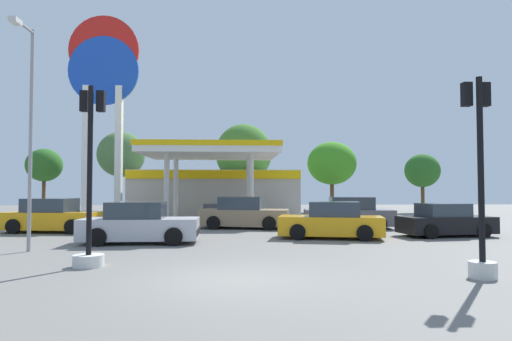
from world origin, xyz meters
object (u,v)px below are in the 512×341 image
(car_3, at_px, (244,214))
(traffic_signal_1, at_px, (90,208))
(station_pole_sign, at_px, (103,88))
(tree_0, at_px, (44,165))
(traffic_signal_0, at_px, (480,201))
(car_0, at_px, (331,222))
(corner_streetlamp, at_px, (28,117))
(car_5, at_px, (349,214))
(tree_4, at_px, (422,171))
(car_4, at_px, (140,224))
(tree_1, at_px, (121,155))
(tree_2, at_px, (244,153))
(car_2, at_px, (53,217))
(tree_3, at_px, (332,163))
(car_1, at_px, (445,221))

(car_3, relative_size, traffic_signal_1, 1.00)
(station_pole_sign, height_order, tree_0, station_pole_sign)
(traffic_signal_0, bearing_deg, car_0, 101.74)
(traffic_signal_1, distance_m, corner_streetlamp, 4.90)
(station_pole_sign, relative_size, car_5, 2.81)
(station_pole_sign, distance_m, tree_4, 26.53)
(traffic_signal_0, xyz_separation_m, tree_0, (-21.42, 27.51, 2.17))
(car_4, relative_size, tree_1, 0.64)
(tree_2, bearing_deg, car_5, -70.25)
(car_2, distance_m, car_4, 6.71)
(car_5, height_order, traffic_signal_0, traffic_signal_0)
(tree_3, height_order, corner_streetlamp, corner_streetlamp)
(car_0, bearing_deg, tree_1, 124.53)
(tree_4, bearing_deg, tree_2, -178.87)
(station_pole_sign, distance_m, car_4, 14.84)
(car_1, relative_size, tree_3, 0.68)
(station_pole_sign, bearing_deg, car_3, -32.26)
(traffic_signal_0, bearing_deg, car_4, 143.00)
(car_1, relative_size, car_2, 0.90)
(station_pole_sign, height_order, car_5, station_pole_sign)
(station_pole_sign, xyz_separation_m, car_5, (14.34, -5.91, -7.76))
(traffic_signal_0, bearing_deg, station_pole_sign, 127.10)
(car_0, distance_m, tree_2, 19.63)
(tree_0, bearing_deg, car_0, -44.31)
(car_0, bearing_deg, tree_3, 77.43)
(station_pole_sign, bearing_deg, tree_4, 19.62)
(tree_4, bearing_deg, car_1, -110.62)
(traffic_signal_0, xyz_separation_m, tree_4, (10.42, 27.45, 1.78))
(tree_2, bearing_deg, car_4, -102.25)
(station_pole_sign, relative_size, tree_3, 2.14)
(station_pole_sign, bearing_deg, tree_0, 129.59)
(car_1, bearing_deg, corner_streetlamp, -165.60)
(car_3, bearing_deg, car_0, -53.79)
(station_pole_sign, height_order, car_2, station_pole_sign)
(car_4, bearing_deg, car_2, 138.26)
(corner_streetlamp, bearing_deg, car_3, 49.04)
(station_pole_sign, relative_size, tree_2, 1.77)
(tree_1, relative_size, tree_2, 0.92)
(station_pole_sign, relative_size, traffic_signal_1, 2.73)
(car_5, relative_size, traffic_signal_1, 0.97)
(car_3, xyz_separation_m, corner_streetlamp, (-7.26, -8.36, 3.67))
(car_4, bearing_deg, tree_1, 105.83)
(station_pole_sign, relative_size, corner_streetlamp, 1.79)
(car_1, relative_size, traffic_signal_0, 0.88)
(corner_streetlamp, bearing_deg, car_2, 105.14)
(station_pole_sign, xyz_separation_m, traffic_signal_1, (4.53, -16.72, -6.94))
(tree_4, xyz_separation_m, corner_streetlamp, (-22.92, -22.73, 0.84))
(car_3, relative_size, corner_streetlamp, 0.65)
(car_0, distance_m, tree_3, 21.26)
(car_0, height_order, car_3, car_3)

